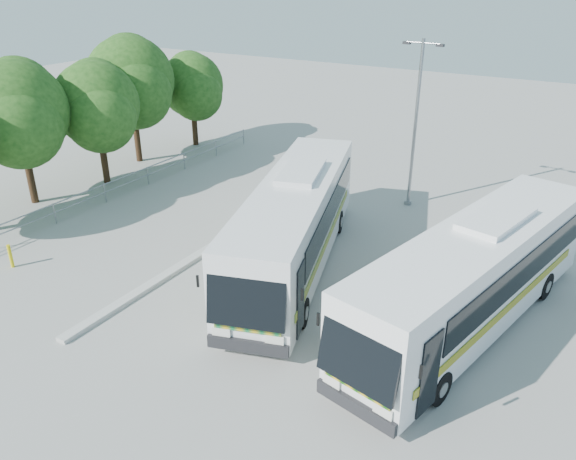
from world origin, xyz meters
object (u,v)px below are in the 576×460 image
Objects in this scene: tree_far_b at (18,112)px; lamppost at (416,118)px; tree_far_c at (97,105)px; coach_adjacent at (474,276)px; coach_main at (295,222)px; tree_far_e at (193,85)px; tree_far_d at (131,81)px; bollard at (11,256)px.

lamppost reaches higher than tree_far_b.
tree_far_c is 20.91m from coach_adjacent.
tree_far_c is 14.09m from coach_main.
tree_far_e is 0.47× the size of coach_adjacent.
tree_far_c is at bearing -177.47° from coach_adjacent.
coach_main is 1.60× the size of lamppost.
coach_adjacent is (21.35, 0.29, -2.70)m from tree_far_b.
tree_far_d reaches higher than bollard.
coach_main is (13.57, -2.97, -2.37)m from tree_far_c.
tree_far_b is 7.22× the size of bollard.
tree_far_b is 0.56× the size of coach_adjacent.
coach_adjacent is (21.64, -7.31, -2.95)m from tree_far_d.
coach_main is 8.90m from lamppost.
coach_adjacent is 1.59× the size of lamppost.
coach_adjacent is at bearing -18.66° from tree_far_d.
tree_far_b is 0.95× the size of tree_far_d.
tree_far_c is 0.51× the size of coach_main.
coach_adjacent is at bearing -54.27° from lamppost.
coach_adjacent is at bearing -22.47° from coach_main.
tree_far_c is 0.88× the size of tree_far_d.
tree_far_b is 1.17× the size of tree_far_e.
lamppost is (15.18, 5.42, 0.08)m from tree_far_c.
tree_far_d reaches higher than tree_far_c.
tree_far_c is at bearing -72.17° from tree_far_d.
tree_far_c is 1.10× the size of tree_far_e.
bollard is at bearing -44.01° from tree_far_b.
bollard is at bearing -165.76° from coach_main.
tree_far_d is 7.61× the size of bollard.
tree_far_d is at bearing -168.52° from lamppost.
lamppost is 18.39m from bollard.
tree_far_d reaches higher than coach_main.
bollard is (-16.33, -5.13, -1.38)m from coach_adjacent.
tree_far_b is at bearing 166.49° from coach_main.
tree_far_e is at bearing 93.54° from tree_far_c.
tree_far_b reaches higher than tree_far_c.
tree_far_c is 16.12m from lamppost.
coach_main is at bearing -12.36° from tree_far_c.
tree_far_b is 21.52m from coach_adjacent.
bollard is at bearing -74.73° from tree_far_e.
tree_far_d is 14.21m from bollard.
bollard is (5.01, -4.84, -4.09)m from tree_far_b.
bollard is at bearing -122.52° from lamppost.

